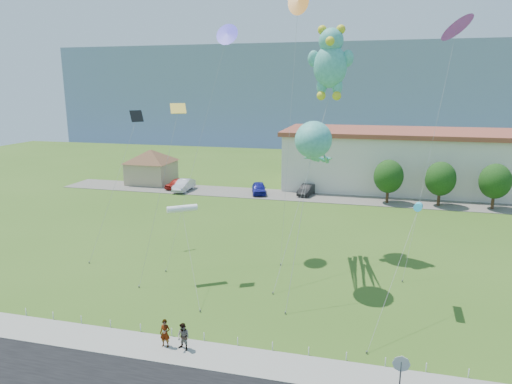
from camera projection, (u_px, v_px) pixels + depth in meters
The scene contains 26 objects.
ground at pixel (228, 331), 27.09m from camera, with size 160.00×160.00×0.00m, color #365919.
sidewalk at pixel (212, 356), 24.48m from camera, with size 80.00×2.50×0.10m, color gray.
parking_strip at pixel (308, 196), 60.14m from camera, with size 70.00×6.00×0.06m, color #59544C.
hill_ridge at pixel (347, 92), 137.60m from camera, with size 160.00×50.00×25.00m, color gray.
pavilion at pixel (151, 163), 68.01m from camera, with size 9.20×9.20×5.00m.
warehouse at pixel (510, 163), 61.52m from camera, with size 61.00×15.00×8.20m.
stop_sign at pixel (401, 368), 20.43m from camera, with size 0.80×0.07×2.50m.
rope_fence at pixel (221, 339), 25.80m from camera, with size 26.05×0.05×0.50m.
tree_near at pixel (389, 176), 56.05m from camera, with size 3.60×3.60×5.47m.
tree_mid at pixel (440, 179), 54.62m from camera, with size 3.60×3.60×5.47m.
tree_far at pixel (495, 181), 53.20m from camera, with size 3.60×3.60×5.47m.
pedestrian_left at pixel (165, 333), 25.16m from camera, with size 0.58×0.38×1.60m, color gray.
pedestrian_right at pixel (183, 337), 24.85m from camera, with size 0.75×0.59×1.55m, color gray.
parked_car_red at pixel (177, 183), 64.60m from camera, with size 1.66×4.13×1.41m, color maroon.
parked_car_silver at pixel (184, 185), 63.15m from camera, with size 1.66×4.75×1.57m, color #B5B4BB.
parked_car_blue at pixel (259, 188), 61.35m from camera, with size 1.81×4.50×1.53m, color navy.
parked_car_black at pixel (307, 190), 60.80m from camera, with size 1.48×4.25×1.40m, color black.
octopus_kite at pixel (315, 148), 32.43m from camera, with size 2.55×11.13×11.91m.
teddy_bear_kite at pixel (330, 61), 37.08m from camera, with size 4.42×11.23×19.01m.
small_kite_yellow at pixel (174, 129), 32.95m from camera, with size 2.71×4.25×13.07m.
small_kite_black at pixel (131, 132), 39.73m from camera, with size 2.52×6.65×12.08m.
small_kite_purple at pixel (455, 34), 35.94m from camera, with size 4.21×8.27×19.42m.
small_kite_blue at pixel (225, 40), 36.82m from camera, with size 4.22×7.08×19.02m.
small_kite_cyan at pixel (418, 208), 28.83m from camera, with size 3.04×7.78×7.20m.
small_kite_orange at pixel (298, 8), 38.28m from camera, with size 1.80×7.18×21.88m.
small_kite_white at pixel (182, 209), 33.27m from camera, with size 3.33×5.86×5.92m.
Camera 1 is at (7.62, -23.35, 14.20)m, focal length 32.00 mm.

